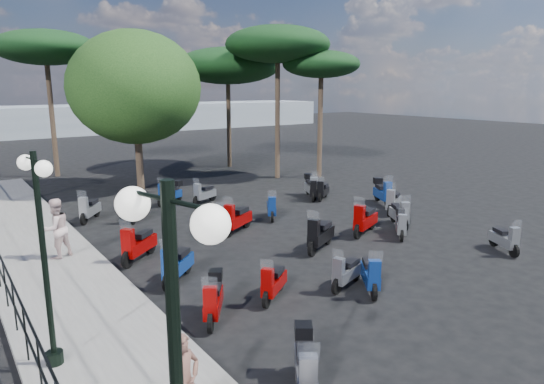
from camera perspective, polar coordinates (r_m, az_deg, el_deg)
ground at (r=15.12m, az=2.75°, el=-7.41°), size 120.00×120.00×0.00m
sidewalk at (r=15.25m, az=-24.76°, el=-8.12°), size 3.00×30.00×0.15m
lamp_post_1 at (r=9.33m, az=-25.35°, el=-5.91°), size 0.41×1.14×3.91m
woman at (r=7.64m, az=-10.32°, el=-21.21°), size 0.64×0.51×1.53m
pedestrian_far at (r=15.55m, az=-24.08°, el=-3.93°), size 1.06×0.96×1.78m
scooter_0 at (r=8.69m, az=3.96°, el=-19.87°), size 1.07×1.41×1.29m
scooter_1 at (r=11.09m, az=-6.92°, el=-12.47°), size 1.04×1.38×1.26m
scooter_2 at (r=13.19m, az=-11.13°, el=-8.44°), size 1.37×1.25×1.39m
scooter_3 at (r=15.00m, az=-15.47°, el=-6.01°), size 1.48×1.23×1.44m
scooter_4 at (r=19.44m, az=-15.60°, el=-1.91°), size 1.13×1.41×1.36m
scooter_5 at (r=19.95m, az=-20.68°, el=-1.93°), size 1.11×1.37×1.32m
scooter_7 at (r=12.67m, az=11.52°, el=-9.54°), size 1.05×1.34×1.28m
scooter_8 at (r=12.01m, az=0.15°, el=-10.67°), size 1.27×0.99×1.20m
scooter_9 at (r=17.26m, az=-5.94°, el=-3.42°), size 1.04×1.31×1.26m
scooter_10 at (r=17.21m, az=-4.15°, el=-3.20°), size 1.64×1.04×1.45m
scooter_11 at (r=21.71m, az=-8.00°, el=-0.22°), size 1.45×0.78×1.22m
scooter_13 at (r=12.79m, az=8.73°, el=-9.36°), size 1.44×0.69×1.19m
scooter_14 at (r=15.43m, az=5.67°, el=-5.07°), size 1.67×1.00×1.45m
scooter_15 at (r=17.29m, az=10.86°, el=-3.29°), size 1.75×0.94×1.47m
scooter_16 at (r=18.99m, az=-0.07°, el=-1.90°), size 0.94×1.37×1.24m
scooter_17 at (r=21.76m, az=-11.89°, el=-0.18°), size 1.48×0.95×1.29m
scooter_18 at (r=18.52m, az=14.79°, el=-2.59°), size 0.97×1.51×1.34m
scooter_19 at (r=17.31m, az=14.93°, el=-3.71°), size 1.16×1.14×1.18m
scooter_20 at (r=22.70m, az=4.62°, el=0.63°), size 0.94×1.57×1.35m
scooter_21 at (r=22.31m, az=6.01°, el=0.15°), size 1.28×0.96×1.20m
scooter_23 at (r=16.90m, az=25.72°, el=-5.06°), size 0.81×1.36×1.18m
scooter_24 at (r=20.40m, az=14.06°, el=-1.15°), size 1.56×0.98×1.37m
scooter_25 at (r=21.86m, az=12.87°, el=-0.04°), size 1.00×1.63×1.41m
scooter_26 at (r=22.33m, az=4.95°, el=0.32°), size 1.17×1.24×1.23m
broadleaf_tree at (r=24.91m, az=-15.81°, el=11.73°), size 6.43×6.43×7.77m
pine_0 at (r=31.20m, az=-5.23°, el=14.53°), size 6.48×6.48×7.46m
pine_1 at (r=27.17m, az=0.67°, el=16.92°), size 5.68×5.68×8.29m
pine_2 at (r=30.30m, az=-25.11°, el=15.08°), size 5.48×5.48×8.13m
pine_3 at (r=27.52m, az=5.82°, el=14.62°), size 4.27×4.27×7.02m
distant_hills at (r=57.00m, az=-26.45°, el=7.48°), size 70.00×8.00×3.00m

